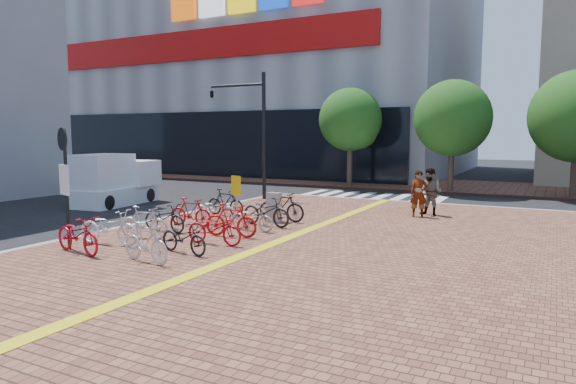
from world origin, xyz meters
The scene contains 29 objects.
ground centered at (0.00, 0.00, 0.00)m, with size 120.00×120.00×0.00m, color black.
sidewalk centered at (3.00, -5.00, 0.07)m, with size 14.00×34.00×0.15m, color brown.
tactile_strip centered at (2.00, -5.00, 0.16)m, with size 0.40×34.00×0.01m, color yellow.
kerb_north centered at (3.00, 12.00, 0.08)m, with size 14.00×0.25×0.15m, color gray.
far_sidewalk centered at (0.00, 21.00, 0.07)m, with size 70.00×8.00×0.15m, color brown.
department_store centered at (-15.99, 31.95, 13.98)m, with size 36.00×24.27×28.00m.
crosswalk centered at (0.50, 14.00, 0.01)m, with size 7.50×4.00×0.01m.
street_trees centered at (5.04, 17.45, 4.10)m, with size 16.20×4.60×6.35m.
bike_0 centered at (-2.03, -2.67, 0.66)m, with size 0.68×1.94×1.02m, color red.
bike_1 centered at (-2.14, -1.49, 0.67)m, with size 0.68×1.96×1.03m, color white.
bike_2 centered at (-1.89, -0.34, 0.65)m, with size 0.47×1.65×0.99m, color #BAB9BF.
bike_3 centered at (-2.06, 0.79, 0.62)m, with size 0.62×1.78×0.93m, color black.
bike_4 centered at (-1.95, 1.99, 0.64)m, with size 0.46×1.64×0.99m, color #A70B11.
bike_5 centered at (-1.91, 3.34, 0.59)m, with size 0.58×1.66×0.87m, color silver.
bike_6 centered at (-2.12, 4.36, 0.68)m, with size 0.50×1.77×1.07m, color black.
bike_7 centered at (0.29, -2.59, 0.65)m, with size 0.47×1.67×1.00m, color silver.
bike_8 centered at (0.50, -1.38, 0.59)m, with size 0.59×1.69×0.89m, color black.
bike_9 centered at (0.54, -0.06, 0.62)m, with size 0.62×1.79×0.94m, color #B20C18.
bike_10 centered at (0.35, 1.06, 0.67)m, with size 0.49×1.73×1.04m, color red.
bike_11 centered at (0.40, 2.23, 0.58)m, with size 0.57×1.63×0.85m, color #ACACB1.
bike_12 centered at (0.36, 3.23, 0.67)m, with size 0.70×2.00×1.05m, color black.
bike_13 centered at (0.39, 4.28, 0.70)m, with size 0.52×1.83×1.10m, color black.
pedestrian_a centered at (4.56, 7.66, 1.04)m, with size 0.65×0.43×1.78m, color gray.
pedestrian_b centered at (4.90, 8.22, 1.08)m, with size 0.90×0.70×1.85m, color #454857.
utility_box centered at (0.20, 4.10, 0.68)m, with size 0.49×0.36×1.07m, color #ADACB1.
yellow_sign centered at (-1.14, 3.64, 1.30)m, with size 0.45×0.15×1.66m.
notice_sign centered at (-2.67, -2.46, 2.26)m, with size 0.60×0.25×3.35m.
traffic_light_pole centered at (-4.92, 9.71, 4.38)m, with size 3.29×1.27×6.13m.
box_truck centered at (-9.19, 5.51, 1.13)m, with size 2.25×4.33×2.40m.
Camera 1 is at (9.17, -11.97, 3.32)m, focal length 32.00 mm.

